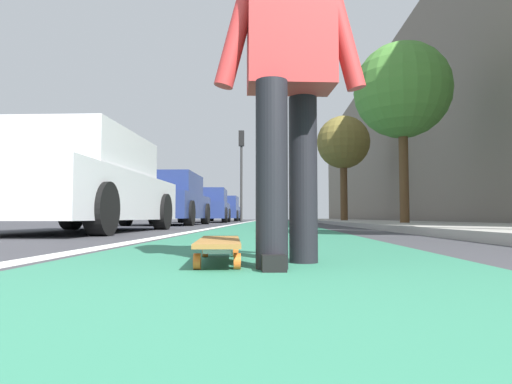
{
  "coord_description": "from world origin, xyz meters",
  "views": [
    {
      "loc": [
        -0.66,
        -0.06,
        0.22
      ],
      "look_at": [
        10.98,
        0.4,
        0.89
      ],
      "focal_mm": 31.16,
      "sensor_mm": 36.0,
      "label": 1
    }
  ],
  "objects_px": {
    "skateboard": "(219,244)",
    "parked_car_near": "(83,185)",
    "traffic_light": "(241,159)",
    "street_tree_far": "(343,143)",
    "parked_car_mid": "(169,200)",
    "parked_car_end": "(223,209)",
    "parked_car_far": "(206,206)",
    "street_tree_mid": "(402,91)",
    "skater_person": "(289,65)"
  },
  "relations": [
    {
      "from": "parked_car_far",
      "to": "street_tree_mid",
      "type": "distance_m",
      "value": 11.35
    },
    {
      "from": "parked_car_far",
      "to": "parked_car_end",
      "type": "bearing_deg",
      "value": 0.2
    },
    {
      "from": "skateboard",
      "to": "traffic_light",
      "type": "xyz_separation_m",
      "value": [
        20.63,
        1.4,
        3.14
      ]
    },
    {
      "from": "parked_car_mid",
      "to": "skater_person",
      "type": "bearing_deg",
      "value": -163.9
    },
    {
      "from": "parked_car_end",
      "to": "street_tree_far",
      "type": "xyz_separation_m",
      "value": [
        -7.37,
        -6.05,
        2.73
      ]
    },
    {
      "from": "parked_car_end",
      "to": "traffic_light",
      "type": "height_order",
      "value": "traffic_light"
    },
    {
      "from": "traffic_light",
      "to": "street_tree_mid",
      "type": "distance_m",
      "value": 13.31
    },
    {
      "from": "skater_person",
      "to": "street_tree_far",
      "type": "relative_size",
      "value": 0.36
    },
    {
      "from": "parked_car_near",
      "to": "parked_car_mid",
      "type": "height_order",
      "value": "parked_car_mid"
    },
    {
      "from": "parked_car_mid",
      "to": "street_tree_mid",
      "type": "relative_size",
      "value": 1.02
    },
    {
      "from": "parked_car_mid",
      "to": "street_tree_far",
      "type": "relative_size",
      "value": 0.96
    },
    {
      "from": "parked_car_near",
      "to": "parked_car_mid",
      "type": "bearing_deg",
      "value": 1.6
    },
    {
      "from": "parked_car_near",
      "to": "skateboard",
      "type": "bearing_deg",
      "value": -149.22
    },
    {
      "from": "skateboard",
      "to": "parked_car_mid",
      "type": "xyz_separation_m",
      "value": [
        10.76,
        2.8,
        0.63
      ]
    },
    {
      "from": "skateboard",
      "to": "street_tree_mid",
      "type": "bearing_deg",
      "value": -21.92
    },
    {
      "from": "street_tree_far",
      "to": "street_tree_mid",
      "type": "bearing_deg",
      "value": -180.0
    },
    {
      "from": "skater_person",
      "to": "street_tree_far",
      "type": "height_order",
      "value": "street_tree_far"
    },
    {
      "from": "skateboard",
      "to": "street_tree_far",
      "type": "distance_m",
      "value": 17.62
    },
    {
      "from": "traffic_light",
      "to": "parked_car_end",
      "type": "bearing_deg",
      "value": 19.98
    },
    {
      "from": "parked_car_near",
      "to": "parked_car_end",
      "type": "xyz_separation_m",
      "value": [
        19.95,
        0.13,
        -0.01
      ]
    },
    {
      "from": "traffic_light",
      "to": "street_tree_far",
      "type": "distance_m",
      "value": 5.94
    },
    {
      "from": "skater_person",
      "to": "parked_car_mid",
      "type": "height_order",
      "value": "skater_person"
    },
    {
      "from": "street_tree_far",
      "to": "skateboard",
      "type": "bearing_deg",
      "value": 169.04
    },
    {
      "from": "parked_car_mid",
      "to": "parked_car_end",
      "type": "xyz_separation_m",
      "value": [
        13.6,
        -0.05,
        -0.02
      ]
    },
    {
      "from": "skater_person",
      "to": "parked_car_mid",
      "type": "bearing_deg",
      "value": 16.1
    },
    {
      "from": "skateboard",
      "to": "parked_car_end",
      "type": "xyz_separation_m",
      "value": [
        24.36,
        2.76,
        0.61
      ]
    },
    {
      "from": "skater_person",
      "to": "parked_car_mid",
      "type": "xyz_separation_m",
      "value": [
        10.91,
        3.15,
        -0.21
      ]
    },
    {
      "from": "street_tree_mid",
      "to": "traffic_light",
      "type": "bearing_deg",
      "value": 20.64
    },
    {
      "from": "parked_car_far",
      "to": "traffic_light",
      "type": "relative_size",
      "value": 0.98
    },
    {
      "from": "parked_car_near",
      "to": "traffic_light",
      "type": "xyz_separation_m",
      "value": [
        16.22,
        -1.23,
        2.52
      ]
    },
    {
      "from": "parked_car_far",
      "to": "parked_car_end",
      "type": "height_order",
      "value": "parked_car_far"
    },
    {
      "from": "parked_car_far",
      "to": "traffic_light",
      "type": "bearing_deg",
      "value": -22.87
    },
    {
      "from": "skateboard",
      "to": "traffic_light",
      "type": "relative_size",
      "value": 0.18
    },
    {
      "from": "parked_car_far",
      "to": "parked_car_end",
      "type": "xyz_separation_m",
      "value": [
        6.89,
        0.02,
        -0.0
      ]
    },
    {
      "from": "street_tree_far",
      "to": "traffic_light",
      "type": "bearing_deg",
      "value": 52.17
    },
    {
      "from": "skateboard",
      "to": "parked_car_near",
      "type": "relative_size",
      "value": 0.19
    },
    {
      "from": "skater_person",
      "to": "parked_car_near",
      "type": "distance_m",
      "value": 5.44
    },
    {
      "from": "skater_person",
      "to": "parked_car_mid",
      "type": "relative_size",
      "value": 0.37
    },
    {
      "from": "parked_car_near",
      "to": "street_tree_far",
      "type": "bearing_deg",
      "value": -25.18
    },
    {
      "from": "traffic_light",
      "to": "skater_person",
      "type": "bearing_deg",
      "value": -175.2
    },
    {
      "from": "parked_car_far",
      "to": "street_tree_mid",
      "type": "height_order",
      "value": "street_tree_mid"
    },
    {
      "from": "parked_car_mid",
      "to": "traffic_light",
      "type": "bearing_deg",
      "value": -8.09
    },
    {
      "from": "parked_car_near",
      "to": "parked_car_far",
      "type": "bearing_deg",
      "value": 0.47
    },
    {
      "from": "parked_car_mid",
      "to": "parked_car_end",
      "type": "relative_size",
      "value": 1.1
    },
    {
      "from": "skater_person",
      "to": "traffic_light",
      "type": "height_order",
      "value": "traffic_light"
    },
    {
      "from": "skater_person",
      "to": "parked_car_far",
      "type": "bearing_deg",
      "value": 9.9
    },
    {
      "from": "parked_car_end",
      "to": "traffic_light",
      "type": "relative_size",
      "value": 0.85
    },
    {
      "from": "parked_car_end",
      "to": "parked_car_far",
      "type": "bearing_deg",
      "value": -179.8
    },
    {
      "from": "parked_car_near",
      "to": "traffic_light",
      "type": "bearing_deg",
      "value": -4.32
    },
    {
      "from": "street_tree_mid",
      "to": "skateboard",
      "type": "bearing_deg",
      "value": 158.08
    }
  ]
}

